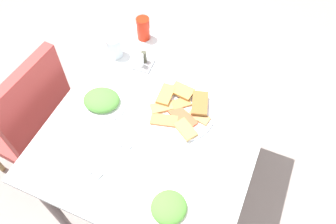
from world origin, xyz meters
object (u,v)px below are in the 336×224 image
object	(u,v)px
paper_napkin	(110,160)
spoon	(106,158)
drinking_glass	(114,47)
condiment_caddy	(143,62)
fork	(114,161)
salad_plate_rice	(102,101)
pide_platter	(181,111)
salad_plate_greens	(169,208)
soda_can	(143,29)
dining_chair	(30,118)
dining_table	(160,128)

from	to	relation	value
paper_napkin	spoon	xyz separation A→B (m)	(0.00, 0.02, 0.00)
drinking_glass	paper_napkin	world-z (taller)	drinking_glass
drinking_glass	condiment_caddy	distance (m)	0.16
fork	salad_plate_rice	bearing A→B (deg)	55.16
pide_platter	salad_plate_greens	xyz separation A→B (m)	(-0.42, -0.12, 0.00)
paper_napkin	fork	world-z (taller)	fork
drinking_glass	condiment_caddy	world-z (taller)	drinking_glass
spoon	paper_napkin	bearing A→B (deg)	-71.55
salad_plate_greens	soda_can	bearing A→B (deg)	31.39
pide_platter	paper_napkin	world-z (taller)	pide_platter
dining_chair	soda_can	size ratio (longest dim) A/B	7.42
dining_chair	pide_platter	world-z (taller)	dining_chair
dining_chair	paper_napkin	distance (m)	0.62
salad_plate_greens	salad_plate_rice	distance (m)	0.57
condiment_caddy	dining_chair	bearing A→B (deg)	129.28
soda_can	paper_napkin	xyz separation A→B (m)	(-0.69, -0.18, -0.06)
salad_plate_rice	spoon	bearing A→B (deg)	-147.59
fork	condiment_caddy	xyz separation A→B (m)	(0.51, 0.12, 0.02)
salad_plate_rice	fork	size ratio (longest dim) A/B	1.11
paper_napkin	salad_plate_greens	bearing A→B (deg)	-106.98
pide_platter	soda_can	distance (m)	0.51
fork	condiment_caddy	world-z (taller)	condiment_caddy
condiment_caddy	spoon	bearing A→B (deg)	-170.91
dining_chair	drinking_glass	distance (m)	0.57
dining_chair	soda_can	world-z (taller)	dining_chair
salad_plate_greens	fork	xyz separation A→B (m)	(0.09, 0.28, -0.01)
paper_napkin	condiment_caddy	world-z (taller)	condiment_caddy
salad_plate_greens	drinking_glass	world-z (taller)	drinking_glass
salad_plate_greens	fork	size ratio (longest dim) A/B	1.19
condiment_caddy	pide_platter	bearing A→B (deg)	-124.31
salad_plate_rice	fork	world-z (taller)	salad_plate_rice
pide_platter	paper_napkin	distance (m)	0.37
dining_chair	pide_platter	xyz separation A→B (m)	(0.20, -0.74, 0.22)
salad_plate_greens	condiment_caddy	distance (m)	0.72
fork	condiment_caddy	bearing A→B (deg)	29.87
dining_chair	condiment_caddy	bearing A→B (deg)	-50.72
paper_napkin	drinking_glass	bearing A→B (deg)	25.99
salad_plate_rice	paper_napkin	distance (m)	0.29
drinking_glass	spoon	distance (m)	0.58
pide_platter	drinking_glass	xyz separation A→B (m)	(0.20, 0.43, 0.04)
soda_can	drinking_glass	xyz separation A→B (m)	(-0.16, 0.08, -0.01)
salad_plate_greens	dining_chair	bearing A→B (deg)	75.71
paper_napkin	pide_platter	bearing A→B (deg)	-27.74
salad_plate_rice	pide_platter	bearing A→B (deg)	-74.73
salad_plate_greens	paper_napkin	distance (m)	0.31
dining_chair	spoon	size ratio (longest dim) A/B	5.12
dining_table	salad_plate_greens	world-z (taller)	salad_plate_greens
salad_plate_rice	salad_plate_greens	bearing A→B (deg)	-125.09
drinking_glass	dining_chair	bearing A→B (deg)	141.59
paper_napkin	fork	size ratio (longest dim) A/B	0.65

